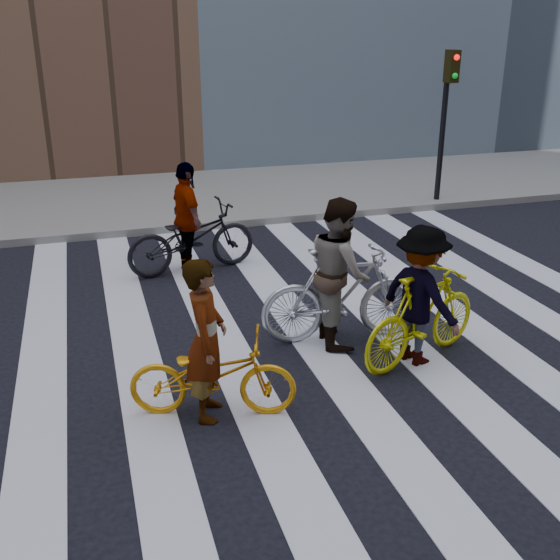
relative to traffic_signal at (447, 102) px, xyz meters
name	(u,v)px	position (x,y,z in m)	size (l,w,h in m)	color
ground	(346,329)	(-4.40, -5.32, -2.28)	(100.00, 100.00, 0.00)	black
sidewalk_far	(225,195)	(-4.40, 2.18, -2.20)	(100.00, 5.00, 0.15)	gray
zebra_crosswalk	(346,329)	(-4.40, -5.32, -2.27)	(8.25, 10.00, 0.01)	silver
traffic_signal	(447,102)	(0.00, 0.00, 0.00)	(0.22, 0.42, 3.33)	black
bike_yellow_left	(213,375)	(-6.50, -6.80, -1.83)	(0.60, 1.71, 0.90)	orange
bike_silver_mid	(342,294)	(-4.58, -5.58, -1.65)	(0.59, 2.08, 1.25)	silver
bike_yellow_right	(422,317)	(-3.89, -6.38, -1.71)	(0.54, 1.90, 1.14)	#CDCB0B
bike_dark_rear	(192,238)	(-5.97, -2.50, -1.72)	(0.75, 2.15, 1.13)	black
rider_left	(206,340)	(-6.55, -6.80, -1.42)	(0.63, 0.41, 1.72)	slate
rider_mid	(339,272)	(-4.63, -5.58, -1.34)	(0.91, 0.71, 1.87)	slate
rider_right	(420,296)	(-3.94, -6.38, -1.44)	(1.09, 0.63, 1.69)	slate
rider_rear	(187,218)	(-6.02, -2.50, -1.38)	(1.06, 0.44, 1.80)	slate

